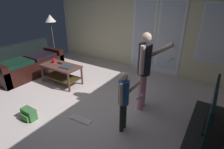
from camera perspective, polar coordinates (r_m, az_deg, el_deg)
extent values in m
cube|color=beige|center=(4.01, -11.07, -8.69)|extent=(5.76, 5.22, 0.02)
cube|color=beige|center=(5.55, 6.82, 16.53)|extent=(5.76, 0.06, 2.81)
cube|color=white|center=(5.41, 10.28, 12.26)|extent=(0.74, 0.02, 2.15)
cube|color=silver|center=(5.39, 10.26, 12.75)|extent=(0.58, 0.01, 1.85)
cube|color=white|center=(5.18, 18.19, 10.90)|extent=(0.74, 0.02, 2.15)
cube|color=silver|center=(5.15, 18.22, 11.41)|extent=(0.58, 0.01, 1.85)
cube|color=white|center=(4.97, 31.23, 11.21)|extent=(0.80, 0.02, 1.44)
cube|color=silver|center=(4.96, 31.22, 11.18)|extent=(0.74, 0.01, 1.38)
cube|color=black|center=(5.69, -25.37, 2.12)|extent=(0.90, 1.90, 0.44)
cube|color=black|center=(5.87, -28.14, 6.80)|extent=(0.16, 1.90, 0.45)
cube|color=black|center=(6.13, -18.83, 5.48)|extent=(0.90, 0.16, 0.60)
cube|color=black|center=(5.40, -29.09, 3.24)|extent=(0.67, 0.73, 0.09)
cube|color=black|center=(5.78, -22.45, 5.75)|extent=(0.67, 0.73, 0.09)
cube|color=#4E2E27|center=(4.69, -16.43, 2.67)|extent=(1.05, 0.54, 0.04)
cube|color=#3D3215|center=(4.81, -15.99, -0.79)|extent=(0.97, 0.46, 0.02)
cylinder|color=#4E2E27|center=(5.02, -21.80, 0.15)|extent=(0.05, 0.05, 0.47)
cylinder|color=#4E2E27|center=(4.31, -13.97, -2.73)|extent=(0.05, 0.05, 0.47)
cylinder|color=#4E2E27|center=(5.27, -17.78, 1.91)|extent=(0.05, 0.05, 0.47)
cylinder|color=#4E2E27|center=(4.60, -9.83, -0.52)|extent=(0.05, 0.05, 0.47)
cube|color=black|center=(3.12, 27.78, -17.84)|extent=(0.47, 1.46, 0.39)
cube|color=black|center=(2.99, 28.60, -14.74)|extent=(0.08, 0.43, 0.04)
cube|color=black|center=(2.81, 29.89, -9.65)|extent=(0.04, 1.21, 0.59)
cube|color=navy|center=(2.81, 29.49, -9.56)|extent=(0.00, 1.16, 0.54)
cylinder|color=pink|center=(3.53, 9.41, -6.01)|extent=(0.11, 0.11, 0.76)
cylinder|color=pink|center=(3.67, 10.23, -4.82)|extent=(0.11, 0.11, 0.76)
cylinder|color=#252531|center=(3.32, 10.66, 4.89)|extent=(0.25, 0.25, 0.60)
sphere|color=beige|center=(3.21, 11.23, 11.79)|extent=(0.18, 0.18, 0.18)
cylinder|color=beige|center=(3.15, 9.81, 4.56)|extent=(0.09, 0.09, 0.53)
cylinder|color=beige|center=(3.38, 15.28, 7.47)|extent=(0.49, 0.14, 0.37)
cube|color=white|center=(3.39, 18.61, 4.43)|extent=(0.14, 0.05, 0.10)
cylinder|color=#232D20|center=(3.02, 3.17, -14.18)|extent=(0.07, 0.07, 0.53)
cylinder|color=#232D20|center=(3.11, 4.03, -12.98)|extent=(0.07, 0.07, 0.53)
cylinder|color=#2D5098|center=(2.80, 3.86, -5.90)|extent=(0.17, 0.17, 0.42)
sphere|color=beige|center=(2.67, 4.03, -0.62)|extent=(0.13, 0.13, 0.13)
cylinder|color=beige|center=(2.69, 2.92, -6.61)|extent=(0.06, 0.06, 0.37)
cylinder|color=beige|center=(2.83, 6.95, -4.21)|extent=(0.28, 0.09, 0.33)
cube|color=white|center=(2.87, 8.98, -7.21)|extent=(0.11, 0.05, 0.13)
cylinder|color=#2C2C27|center=(6.71, -17.89, 4.59)|extent=(0.26, 0.26, 0.02)
cylinder|color=#484229|center=(6.52, -18.66, 10.27)|extent=(0.03, 0.03, 1.39)
cone|color=beige|center=(6.39, -19.62, 16.97)|extent=(0.36, 0.36, 0.23)
cube|color=#346636|center=(3.72, -25.52, -11.56)|extent=(0.29, 0.15, 0.22)
cube|color=#35752D|center=(3.70, -26.69, -12.53)|extent=(0.21, 0.04, 0.11)
cube|color=white|center=(3.45, -10.29, -14.32)|extent=(0.45, 0.17, 0.02)
cube|color=silver|center=(3.45, -10.30, -14.18)|extent=(0.40, 0.13, 0.00)
cube|color=#29343D|center=(4.51, -14.62, 2.45)|extent=(0.34, 0.27, 0.02)
cylinder|color=red|center=(4.91, -18.45, 4.25)|extent=(0.08, 0.08, 0.10)
cube|color=black|center=(4.81, -16.67, 3.58)|extent=(0.17, 0.07, 0.02)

